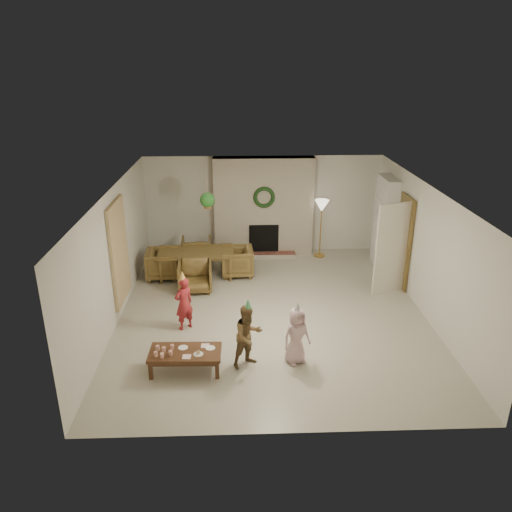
{
  "coord_description": "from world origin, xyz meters",
  "views": [
    {
      "loc": [
        -0.65,
        -8.86,
        4.71
      ],
      "look_at": [
        -0.3,
        0.4,
        1.05
      ],
      "focal_mm": 34.87,
      "sensor_mm": 36.0,
      "label": 1
    }
  ],
  "objects_px": {
    "dining_chair_far": "(197,251)",
    "child_pink": "(296,336)",
    "dining_chair_near": "(195,276)",
    "coffee_table_top": "(185,353)",
    "dining_chair_left": "(163,264)",
    "child_plaid": "(248,336)",
    "dining_table": "(196,264)",
    "dining_chair_right": "(237,262)",
    "child_red": "(184,304)"
  },
  "relations": [
    {
      "from": "dining_chair_near",
      "to": "child_plaid",
      "type": "xyz_separation_m",
      "value": [
        1.09,
        -2.91,
        0.2
      ]
    },
    {
      "from": "child_plaid",
      "to": "dining_chair_near",
      "type": "bearing_deg",
      "value": 78.6
    },
    {
      "from": "dining_chair_far",
      "to": "dining_chair_right",
      "type": "height_order",
      "value": "same"
    },
    {
      "from": "coffee_table_top",
      "to": "child_pink",
      "type": "relative_size",
      "value": 1.17
    },
    {
      "from": "dining_table",
      "to": "dining_chair_right",
      "type": "bearing_deg",
      "value": 0.0
    },
    {
      "from": "dining_chair_left",
      "to": "child_pink",
      "type": "bearing_deg",
      "value": -145.98
    },
    {
      "from": "dining_chair_left",
      "to": "coffee_table_top",
      "type": "bearing_deg",
      "value": -169.91
    },
    {
      "from": "dining_chair_far",
      "to": "dining_chair_right",
      "type": "bearing_deg",
      "value": 141.34
    },
    {
      "from": "dining_chair_right",
      "to": "coffee_table_top",
      "type": "bearing_deg",
      "value": -15.28
    },
    {
      "from": "dining_chair_right",
      "to": "coffee_table_top",
      "type": "height_order",
      "value": "dining_chair_right"
    },
    {
      "from": "dining_chair_near",
      "to": "dining_chair_left",
      "type": "xyz_separation_m",
      "value": [
        -0.8,
        0.72,
        0.0
      ]
    },
    {
      "from": "child_pink",
      "to": "dining_chair_near",
      "type": "bearing_deg",
      "value": 98.6
    },
    {
      "from": "coffee_table_top",
      "to": "child_plaid",
      "type": "height_order",
      "value": "child_plaid"
    },
    {
      "from": "dining_chair_right",
      "to": "child_red",
      "type": "xyz_separation_m",
      "value": [
        -0.98,
        -2.47,
        0.18
      ]
    },
    {
      "from": "dining_table",
      "to": "dining_chair_near",
      "type": "relative_size",
      "value": 2.34
    },
    {
      "from": "dining_chair_near",
      "to": "dining_chair_right",
      "type": "distance_m",
      "value": 1.22
    },
    {
      "from": "dining_chair_near",
      "to": "child_pink",
      "type": "xyz_separation_m",
      "value": [
        1.88,
        -2.84,
        0.16
      ]
    },
    {
      "from": "coffee_table_top",
      "to": "child_plaid",
      "type": "xyz_separation_m",
      "value": [
        1.02,
        0.13,
        0.21
      ]
    },
    {
      "from": "dining_table",
      "to": "child_plaid",
      "type": "distance_m",
      "value": 3.84
    },
    {
      "from": "dining_table",
      "to": "coffee_table_top",
      "type": "relative_size",
      "value": 1.5
    },
    {
      "from": "dining_chair_far",
      "to": "child_plaid",
      "type": "relative_size",
      "value": 0.68
    },
    {
      "from": "dining_chair_left",
      "to": "coffee_table_top",
      "type": "distance_m",
      "value": 3.85
    },
    {
      "from": "dining_chair_near",
      "to": "coffee_table_top",
      "type": "bearing_deg",
      "value": -91.61
    },
    {
      "from": "dining_table",
      "to": "coffee_table_top",
      "type": "bearing_deg",
      "value": -91.29
    },
    {
      "from": "coffee_table_top",
      "to": "child_red",
      "type": "bearing_deg",
      "value": 97.27
    },
    {
      "from": "dining_chair_left",
      "to": "child_red",
      "type": "xyz_separation_m",
      "value": [
        0.73,
        -2.38,
        0.18
      ]
    },
    {
      "from": "dining_table",
      "to": "child_pink",
      "type": "xyz_separation_m",
      "value": [
        1.92,
        -3.6,
        0.19
      ]
    },
    {
      "from": "dining_table",
      "to": "coffee_table_top",
      "type": "height_order",
      "value": "dining_table"
    },
    {
      "from": "dining_table",
      "to": "child_red",
      "type": "relative_size",
      "value": 1.67
    },
    {
      "from": "dining_table",
      "to": "child_plaid",
      "type": "bearing_deg",
      "value": -75.83
    },
    {
      "from": "child_red",
      "to": "child_pink",
      "type": "xyz_separation_m",
      "value": [
        1.96,
        -1.18,
        -0.03
      ]
    },
    {
      "from": "dining_chair_near",
      "to": "dining_chair_left",
      "type": "bearing_deg",
      "value": 135.0
    },
    {
      "from": "dining_table",
      "to": "dining_chair_far",
      "type": "bearing_deg",
      "value": 90.0
    },
    {
      "from": "child_plaid",
      "to": "child_pink",
      "type": "relative_size",
      "value": 1.1
    },
    {
      "from": "dining_chair_far",
      "to": "child_pink",
      "type": "xyz_separation_m",
      "value": [
        1.96,
        -4.36,
        0.16
      ]
    },
    {
      "from": "child_plaid",
      "to": "coffee_table_top",
      "type": "bearing_deg",
      "value": 155.07
    },
    {
      "from": "dining_chair_near",
      "to": "coffee_table_top",
      "type": "distance_m",
      "value": 3.03
    },
    {
      "from": "dining_chair_right",
      "to": "child_plaid",
      "type": "height_order",
      "value": "child_plaid"
    },
    {
      "from": "dining_table",
      "to": "dining_chair_far",
      "type": "relative_size",
      "value": 2.34
    },
    {
      "from": "dining_chair_left",
      "to": "dining_chair_right",
      "type": "distance_m",
      "value": 1.71
    },
    {
      "from": "dining_table",
      "to": "dining_chair_far",
      "type": "height_order",
      "value": "dining_chair_far"
    },
    {
      "from": "child_pink",
      "to": "dining_chair_left",
      "type": "bearing_deg",
      "value": 102.04
    },
    {
      "from": "dining_chair_far",
      "to": "coffee_table_top",
      "type": "bearing_deg",
      "value": 88.92
    },
    {
      "from": "dining_chair_far",
      "to": "dining_chair_left",
      "type": "xyz_separation_m",
      "value": [
        -0.72,
        -0.8,
        0.0
      ]
    },
    {
      "from": "coffee_table_top",
      "to": "child_red",
      "type": "distance_m",
      "value": 1.39
    },
    {
      "from": "child_plaid",
      "to": "child_pink",
      "type": "bearing_deg",
      "value": -27.6
    },
    {
      "from": "dining_chair_right",
      "to": "child_plaid",
      "type": "bearing_deg",
      "value": -0.18
    },
    {
      "from": "dining_chair_right",
      "to": "coffee_table_top",
      "type": "relative_size",
      "value": 0.64
    },
    {
      "from": "dining_chair_near",
      "to": "child_plaid",
      "type": "distance_m",
      "value": 3.11
    },
    {
      "from": "dining_chair_far",
      "to": "coffee_table_top",
      "type": "height_order",
      "value": "dining_chair_far"
    }
  ]
}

